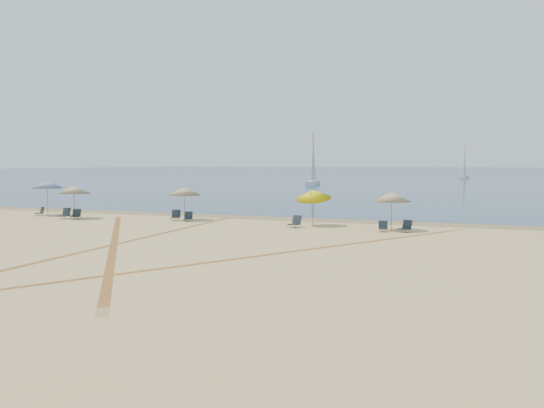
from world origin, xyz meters
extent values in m
plane|color=tan|center=(0.00, 0.00, 0.00)|extent=(160.00, 160.00, 0.00)
plane|color=#0C2151|center=(0.00, 225.00, 0.01)|extent=(500.00, 500.00, 0.00)
plane|color=olive|center=(0.00, 24.00, 0.00)|extent=(500.00, 500.00, 0.00)
cylinder|color=gray|center=(-18.03, 20.02, 1.21)|extent=(0.05, 0.05, 2.43)
cone|color=white|center=(-18.03, 20.02, 2.28)|extent=(2.35, 2.35, 0.55)
sphere|color=gray|center=(-18.03, 20.02, 2.58)|extent=(0.08, 0.08, 0.08)
cylinder|color=gray|center=(-14.40, 18.65, 1.08)|extent=(0.05, 0.09, 2.17)
cone|color=#FBEFCB|center=(-14.40, 18.63, 2.02)|extent=(2.34, 2.35, 0.60)
sphere|color=gray|center=(-14.40, 18.63, 2.32)|extent=(0.08, 0.08, 0.08)
cylinder|color=gray|center=(-6.63, 20.50, 1.06)|extent=(0.05, 0.05, 2.11)
cone|color=#FBEFCB|center=(-6.63, 20.50, 1.96)|extent=(2.28, 2.28, 0.55)
sphere|color=gray|center=(-6.63, 20.50, 2.26)|extent=(0.08, 0.08, 0.08)
cylinder|color=gray|center=(2.63, 20.11, 1.05)|extent=(0.05, 0.55, 2.12)
cone|color=yellow|center=(2.63, 20.33, 1.96)|extent=(2.22, 2.29, 1.05)
sphere|color=gray|center=(2.63, 20.33, 2.26)|extent=(0.08, 0.08, 0.08)
cylinder|color=gray|center=(7.60, 19.66, 1.05)|extent=(0.05, 0.05, 2.09)
cone|color=#FBEFCB|center=(7.60, 19.66, 1.94)|extent=(2.25, 2.25, 0.55)
sphere|color=gray|center=(7.60, 19.66, 2.24)|extent=(0.08, 0.08, 0.08)
cube|color=black|center=(-18.26, 19.35, 0.17)|extent=(0.69, 0.69, 0.05)
cube|color=black|center=(-18.15, 19.58, 0.40)|extent=(0.56, 0.39, 0.47)
cylinder|color=#A5A5AD|center=(-18.45, 19.24, 0.09)|extent=(0.02, 0.02, 0.17)
cylinder|color=#A5A5AD|center=(-18.07, 19.07, 0.09)|extent=(0.02, 0.02, 0.17)
cube|color=black|center=(-14.89, 18.12, 0.20)|extent=(0.62, 0.62, 0.06)
cube|color=black|center=(-14.90, 18.42, 0.47)|extent=(0.62, 0.24, 0.55)
cylinder|color=#A5A5AD|center=(-15.14, 17.90, 0.10)|extent=(0.03, 0.03, 0.20)
cylinder|color=#A5A5AD|center=(-14.65, 17.90, 0.10)|extent=(0.03, 0.03, 0.20)
cube|color=black|center=(-13.83, 18.05, 0.19)|extent=(0.74, 0.74, 0.05)
cube|color=black|center=(-13.92, 18.32, 0.44)|extent=(0.62, 0.39, 0.52)
cylinder|color=#A5A5AD|center=(-14.04, 17.76, 0.09)|extent=(0.03, 0.03, 0.19)
cylinder|color=#A5A5AD|center=(-13.61, 17.92, 0.09)|extent=(0.03, 0.03, 0.19)
cube|color=black|center=(-7.01, 19.95, 0.19)|extent=(0.76, 0.76, 0.05)
cube|color=black|center=(-7.12, 20.22, 0.45)|extent=(0.62, 0.41, 0.52)
cylinder|color=#A5A5AD|center=(-7.23, 19.66, 0.10)|extent=(0.03, 0.03, 0.19)
cylinder|color=#A5A5AD|center=(-6.80, 19.83, 0.10)|extent=(0.03, 0.03, 0.19)
cube|color=black|center=(-5.86, 19.61, 0.18)|extent=(0.69, 0.69, 0.05)
cube|color=black|center=(-5.95, 19.86, 0.41)|extent=(0.58, 0.37, 0.48)
cylinder|color=#A5A5AD|center=(-6.06, 19.34, 0.09)|extent=(0.02, 0.02, 0.18)
cylinder|color=#A5A5AD|center=(-5.66, 19.48, 0.09)|extent=(0.02, 0.02, 0.18)
cube|color=black|center=(1.92, 18.81, 0.20)|extent=(0.73, 0.73, 0.05)
cube|color=black|center=(1.99, 19.09, 0.46)|extent=(0.63, 0.37, 0.53)
cylinder|color=#A5A5AD|center=(1.68, 18.65, 0.10)|extent=(0.03, 0.03, 0.20)
cylinder|color=#A5A5AD|center=(2.15, 18.53, 0.10)|extent=(0.03, 0.03, 0.20)
cube|color=black|center=(7.34, 18.66, 0.17)|extent=(0.62, 0.62, 0.05)
cube|color=black|center=(7.27, 18.90, 0.39)|extent=(0.54, 0.31, 0.45)
cylinder|color=#A5A5AD|center=(7.14, 18.42, 0.08)|extent=(0.02, 0.02, 0.17)
cylinder|color=#A5A5AD|center=(7.53, 18.53, 0.08)|extent=(0.02, 0.02, 0.17)
cube|color=black|center=(8.50, 18.82, 0.19)|extent=(0.75, 0.75, 0.05)
cube|color=black|center=(8.61, 19.08, 0.43)|extent=(0.60, 0.43, 0.51)
cylinder|color=#A5A5AD|center=(8.29, 18.71, 0.09)|extent=(0.02, 0.02, 0.19)
cylinder|color=#A5A5AD|center=(8.70, 18.52, 0.09)|extent=(0.02, 0.02, 0.19)
cube|color=white|center=(-16.98, 81.81, 0.34)|extent=(2.37, 6.29, 0.67)
cylinder|color=gray|center=(-16.98, 81.81, 4.69)|extent=(0.13, 0.13, 8.93)
cube|color=white|center=(4.48, 132.97, 0.30)|extent=(1.77, 5.48, 0.59)
cylinder|color=gray|center=(4.48, 132.97, 4.12)|extent=(0.12, 0.12, 7.84)
plane|color=tan|center=(-3.75, 10.03, 0.00)|extent=(29.50, 29.50, 0.00)
plane|color=tan|center=(-3.81, 11.12, 0.00)|extent=(29.50, 29.50, 0.00)
plane|color=tan|center=(4.34, 8.52, 0.00)|extent=(38.00, 38.00, 0.00)
plane|color=tan|center=(4.87, 9.48, 0.00)|extent=(38.00, 38.00, 0.00)
plane|color=tan|center=(-3.86, 8.92, 0.00)|extent=(39.04, 39.04, 0.00)
plane|color=tan|center=(-4.49, 9.82, 0.00)|extent=(39.04, 39.04, 0.00)
camera|label=1|loc=(13.74, -14.66, 3.98)|focal=39.05mm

